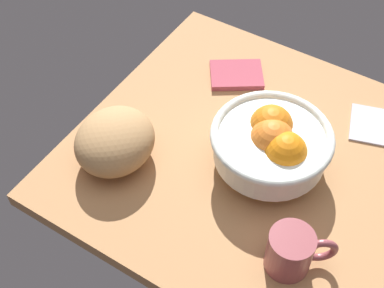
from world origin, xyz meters
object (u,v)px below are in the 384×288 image
object	(u,v)px
bread_loaf	(115,141)
mug	(292,251)
fruit_bowl	(272,143)
napkin_spare	(236,75)

from	to	relation	value
bread_loaf	mug	size ratio (longest dim) A/B	1.51
bread_loaf	mug	distance (cm)	37.03
fruit_bowl	bread_loaf	xyz separation A→B (cm)	(-24.95, -13.60, -1.44)
bread_loaf	napkin_spare	distance (cm)	32.63
fruit_bowl	napkin_spare	bearing A→B (deg)	133.22
napkin_spare	mug	bearing A→B (deg)	-50.13
fruit_bowl	napkin_spare	xyz separation A→B (cm)	(-16.61, 17.67, -5.61)
fruit_bowl	mug	xyz separation A→B (cm)	(11.95, -16.52, -2.20)
napkin_spare	mug	world-z (taller)	mug
fruit_bowl	napkin_spare	size ratio (longest dim) A/B	1.98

